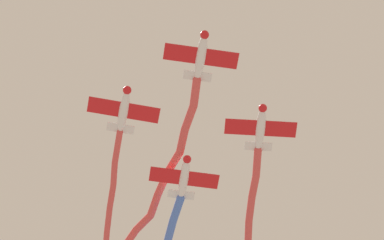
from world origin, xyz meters
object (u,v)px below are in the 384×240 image
Objects in this scene: airplane_left_wing at (260,128)px; airplane_right_wing at (124,110)px; airplane_lead at (201,56)px; airplane_slot at (184,177)px.

airplane_right_wing is at bearing -86.56° from airplane_left_wing.
airplane_lead is 9.89m from airplane_left_wing.
airplane_lead is 1.00× the size of airplane_slot.
airplane_right_wing is (-10.89, -8.74, 0.70)m from airplane_left_wing.
airplane_slot is at bearing 131.07° from airplane_right_wing.
airplane_right_wing is 9.89m from airplane_slot.
airplane_right_wing is at bearing -136.64° from airplane_lead.
airplane_right_wing is 0.98× the size of airplane_slot.
airplane_slot is (-8.75, 10.90, -0.20)m from airplane_lead.
airplane_right_wing is at bearing -46.32° from airplane_slot.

